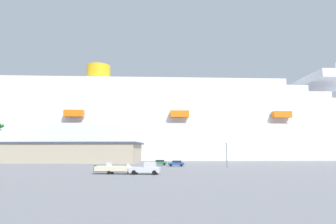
% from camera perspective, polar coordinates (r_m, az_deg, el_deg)
% --- Properties ---
extents(ground_plane, '(600.00, 600.00, 0.00)m').
position_cam_1_polar(ground_plane, '(105.52, -3.99, -10.01)').
color(ground_plane, gray).
extents(cruise_ship, '(302.67, 55.38, 54.27)m').
position_cam_1_polar(cruise_ship, '(139.52, 2.65, -3.11)').
color(cruise_ship, white).
rests_on(cruise_ship, ground_plane).
extents(terminal_building, '(48.72, 20.66, 7.26)m').
position_cam_1_polar(terminal_building, '(110.89, -18.16, -7.65)').
color(terminal_building, '#B7A88C').
rests_on(terminal_building, ground_plane).
extents(pickup_truck, '(5.74, 2.63, 2.20)m').
position_cam_1_polar(pickup_truck, '(53.72, -4.40, -11.17)').
color(pickup_truck, silver).
rests_on(pickup_truck, ground_plane).
extents(small_boat_on_trailer, '(8.78, 2.52, 2.15)m').
position_cam_1_polar(small_boat_on_trailer, '(55.10, -10.30, -11.07)').
color(small_boat_on_trailer, '#595960').
rests_on(small_boat_on_trailer, ground_plane).
extents(street_lamp, '(0.56, 0.56, 6.55)m').
position_cam_1_polar(street_lamp, '(74.45, 11.58, -7.48)').
color(street_lamp, slate).
rests_on(street_lamp, ground_plane).
extents(parked_car_blue_suv, '(4.48, 2.26, 1.58)m').
position_cam_1_polar(parked_car_blue_suv, '(80.72, 1.68, -10.16)').
color(parked_car_blue_suv, '#264C99').
rests_on(parked_car_blue_suv, ground_plane).
extents(parked_car_green_wagon, '(4.67, 2.25, 1.58)m').
position_cam_1_polar(parked_car_green_wagon, '(86.23, -1.75, -10.00)').
color(parked_car_green_wagon, '#2D723F').
rests_on(parked_car_green_wagon, ground_plane).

